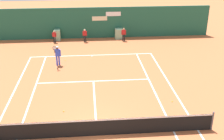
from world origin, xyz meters
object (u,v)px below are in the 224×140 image
at_px(tennis_ball_near_service_line, 172,101).
at_px(tennis_ball_by_sideline, 64,111).
at_px(player_on_baseline, 57,54).
at_px(ball_kid_right_post, 124,33).
at_px(ball_kid_left_post, 54,36).
at_px(tennis_ball_mid_court, 65,60).
at_px(ball_kid_centre_post, 85,35).

bearing_deg(tennis_ball_near_service_line, tennis_ball_by_sideline, -175.04).
bearing_deg(player_on_baseline, tennis_ball_near_service_line, 129.31).
bearing_deg(ball_kid_right_post, tennis_ball_near_service_line, 96.42).
relative_size(ball_kid_right_post, tennis_ball_near_service_line, 19.85).
bearing_deg(player_on_baseline, ball_kid_left_post, -91.43).
xyz_separation_m(tennis_ball_near_service_line, tennis_ball_by_sideline, (-6.62, -0.57, 0.00)).
distance_m(ball_kid_left_post, tennis_ball_by_sideline, 13.29).
bearing_deg(tennis_ball_mid_court, ball_kid_centre_post, 71.74).
xyz_separation_m(player_on_baseline, tennis_ball_by_sideline, (0.91, -7.16, -0.93)).
xyz_separation_m(ball_kid_right_post, ball_kid_left_post, (-6.92, 0.00, -0.06)).
relative_size(ball_kid_left_post, tennis_ball_mid_court, 18.26).
height_order(player_on_baseline, tennis_ball_mid_court, player_on_baseline).
height_order(ball_kid_centre_post, tennis_ball_mid_court, ball_kid_centre_post).
distance_m(tennis_ball_by_sideline, tennis_ball_mid_court, 8.16).
bearing_deg(tennis_ball_near_service_line, ball_kid_centre_post, 113.10).
height_order(player_on_baseline, ball_kid_right_post, player_on_baseline).
height_order(tennis_ball_near_service_line, tennis_ball_mid_court, same).
distance_m(ball_kid_left_post, tennis_ball_near_service_line, 15.13).
height_order(tennis_ball_near_service_line, tennis_ball_by_sideline, same).
bearing_deg(tennis_ball_mid_court, player_on_baseline, -117.33).
bearing_deg(player_on_baseline, tennis_ball_by_sideline, 87.74).
distance_m(ball_kid_right_post, tennis_ball_near_service_line, 12.69).
distance_m(player_on_baseline, tennis_ball_near_service_line, 10.05).
bearing_deg(tennis_ball_by_sideline, ball_kid_left_post, 97.61).
bearing_deg(ball_kid_left_post, tennis_ball_near_service_line, 126.68).
relative_size(ball_kid_right_post, tennis_ball_mid_court, 19.85).
bearing_deg(ball_kid_left_post, tennis_ball_mid_court, 108.17).
distance_m(ball_kid_centre_post, ball_kid_right_post, 3.91).
bearing_deg(ball_kid_left_post, tennis_ball_by_sideline, 100.64).
height_order(ball_kid_right_post, ball_kid_left_post, ball_kid_right_post).
distance_m(tennis_ball_near_service_line, tennis_ball_mid_court, 10.32).
xyz_separation_m(ball_kid_left_post, tennis_ball_by_sideline, (1.76, -13.16, -0.68)).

